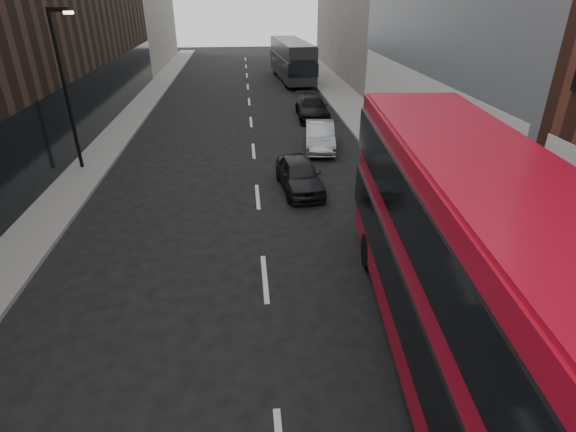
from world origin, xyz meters
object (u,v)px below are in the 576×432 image
object	(u,v)px
car_c	(312,107)
street_lamp	(65,81)
grey_bus	(292,60)
red_bus	(467,258)
car_a	(299,174)
car_b	(320,136)

from	to	relation	value
car_c	street_lamp	bearing A→B (deg)	-143.59
grey_bus	car_c	bearing A→B (deg)	-94.68
street_lamp	grey_bus	xyz separation A→B (m)	(12.47, 22.79, -2.27)
red_bus	car_a	distance (m)	10.75
car_c	car_a	bearing A→B (deg)	-99.42
grey_bus	street_lamp	bearing A→B (deg)	-122.92
red_bus	grey_bus	size ratio (longest dim) A/B	1.12
grey_bus	car_c	xyz separation A→B (m)	(-0.11, -14.13, -1.20)
street_lamp	car_c	bearing A→B (deg)	35.01
red_bus	car_a	xyz separation A→B (m)	(-2.27, 10.30, -2.08)
red_bus	car_b	world-z (taller)	red_bus
car_c	grey_bus	bearing A→B (deg)	90.96
car_b	car_c	xyz separation A→B (m)	(0.53, 6.57, -0.00)
grey_bus	car_b	size ratio (longest dim) A/B	2.60
car_a	grey_bus	bearing A→B (deg)	79.13
grey_bus	car_a	size ratio (longest dim) A/B	2.77
car_a	car_b	bearing A→B (deg)	66.47
street_lamp	car_a	bearing A→B (deg)	-18.53
street_lamp	grey_bus	distance (m)	26.08
car_a	car_b	distance (m)	5.74
street_lamp	car_c	distance (m)	15.48
red_bus	car_c	distance (m)	22.42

